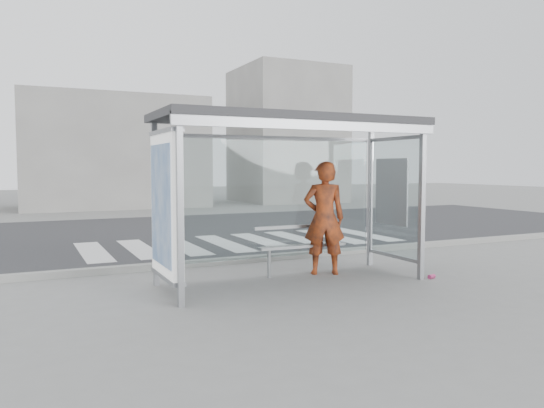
{
  "coord_description": "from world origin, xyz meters",
  "views": [
    {
      "loc": [
        -3.84,
        -7.38,
        1.83
      ],
      "look_at": [
        -0.26,
        0.2,
        1.24
      ],
      "focal_mm": 35.0,
      "sensor_mm": 36.0,
      "label": 1
    }
  ],
  "objects_px": {
    "bus_shelter": "(269,157)",
    "person": "(324,218)",
    "bench": "(302,245)",
    "soda_can": "(432,277)"
  },
  "relations": [
    {
      "from": "bus_shelter",
      "to": "person",
      "type": "xyz_separation_m",
      "value": [
        1.17,
        0.29,
        -1.02
      ]
    },
    {
      "from": "person",
      "to": "bench",
      "type": "bearing_deg",
      "value": -0.4
    },
    {
      "from": "bus_shelter",
      "to": "person",
      "type": "distance_m",
      "value": 1.58
    },
    {
      "from": "bus_shelter",
      "to": "bench",
      "type": "xyz_separation_m",
      "value": [
        0.81,
        0.44,
        -1.49
      ]
    },
    {
      "from": "person",
      "to": "bus_shelter",
      "type": "bearing_deg",
      "value": 36.44
    },
    {
      "from": "soda_can",
      "to": "person",
      "type": "bearing_deg",
      "value": 142.18
    },
    {
      "from": "bench",
      "to": "soda_can",
      "type": "height_order",
      "value": "bench"
    },
    {
      "from": "bench",
      "to": "person",
      "type": "bearing_deg",
      "value": -22.9
    },
    {
      "from": "bus_shelter",
      "to": "bench",
      "type": "height_order",
      "value": "bus_shelter"
    },
    {
      "from": "person",
      "to": "bench",
      "type": "relative_size",
      "value": 1.2
    }
  ]
}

